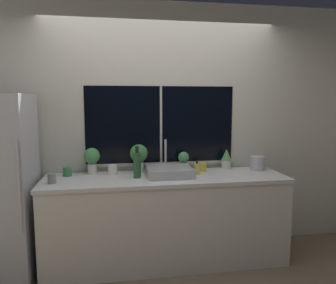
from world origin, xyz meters
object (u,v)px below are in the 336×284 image
mug_white (113,170)px  sink (169,171)px  mug_grey (52,178)px  mug_green (67,172)px  soap_bottle (197,169)px  kettle (258,163)px  potted_plant_far_right (226,158)px  potted_plant_far_left (92,158)px  potted_plant_center_right (184,161)px  bottle_tall (137,165)px  potted_plant_center_left (139,155)px  mug_yellow (203,167)px

mug_white → sink: bearing=-15.0°
mug_grey → mug_green: size_ratio=1.03×
soap_bottle → mug_grey: bearing=-174.9°
sink → mug_grey: size_ratio=5.00×
sink → kettle: (1.01, 0.11, 0.03)m
mug_grey → soap_bottle: bearing=5.1°
potted_plant_far_right → mug_green: size_ratio=2.45×
potted_plant_far_left → kettle: size_ratio=1.64×
potted_plant_center_right → bottle_tall: bearing=-154.1°
potted_plant_center_left → kettle: (1.30, -0.11, -0.10)m
potted_plant_center_right → mug_grey: potted_plant_center_right is taller
bottle_tall → mug_grey: bottle_tall is taller
mug_green → mug_yellow: mug_yellow is taller
soap_bottle → mug_green: soap_bottle is taller
potted_plant_far_left → potted_plant_center_left: potted_plant_center_left is taller
mug_white → kettle: kettle is taller
mug_green → mug_yellow: (1.42, -0.01, 0.00)m
potted_plant_center_left → mug_green: 0.75m
potted_plant_far_right → potted_plant_center_left: bearing=180.0°
sink → potted_plant_center_right: (0.20, 0.22, 0.06)m
potted_plant_center_left → mug_green: (-0.73, -0.07, -0.14)m
bottle_tall → potted_plant_center_left: bearing=81.7°
soap_bottle → mug_yellow: bearing=52.7°
potted_plant_far_right → bottle_tall: (-1.01, -0.25, 0.01)m
mug_white → mug_grey: bearing=-153.3°
potted_plant_far_left → potted_plant_far_right: 1.46m
potted_plant_center_right → bottle_tall: bottle_tall is taller
mug_yellow → kettle: (0.61, -0.03, 0.03)m
potted_plant_far_left → mug_green: size_ratio=3.00×
mug_green → potted_plant_center_left: bearing=5.2°
potted_plant_center_right → mug_white: potted_plant_center_right is taller
potted_plant_center_right → mug_grey: size_ratio=2.19×
mug_white → mug_green: 0.45m
potted_plant_far_left → bottle_tall: size_ratio=0.86×
sink → mug_green: size_ratio=5.17×
mug_grey → mug_green: bearing=70.3°
potted_plant_center_left → kettle: potted_plant_center_left is taller
potted_plant_far_right → kettle: (0.32, -0.11, -0.04)m
potted_plant_far_left → mug_green: bearing=-164.7°
soap_bottle → mug_green: (-1.31, 0.15, -0.02)m
mug_white → mug_grey: mug_white is taller
potted_plant_center_right → potted_plant_far_right: bearing=0.0°
potted_plant_center_right → kettle: size_ratio=1.23×
potted_plant_center_right → mug_white: (-0.77, -0.07, -0.05)m
mug_yellow → mug_green: bearing=179.4°
mug_green → potted_plant_center_right: bearing=3.1°
sink → mug_grey: sink is taller
potted_plant_far_left → mug_grey: 0.50m
potted_plant_far_left → mug_grey: potted_plant_far_left is taller
potted_plant_far_right → soap_bottle: size_ratio=1.52×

